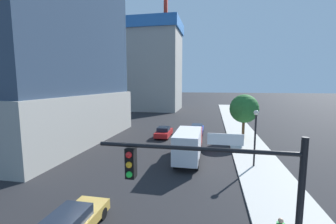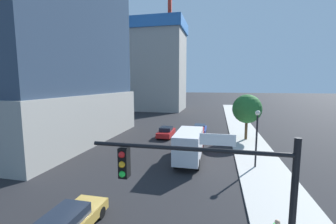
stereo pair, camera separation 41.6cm
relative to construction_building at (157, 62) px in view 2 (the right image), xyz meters
The scene contains 9 objects.
sidewalk 48.85m from the construction_building, 62.61° to the right, with size 4.36×120.00×0.15m, color #B2AFA8.
construction_building is the anchor object (origin of this frame).
traffic_light_pole 60.82m from the construction_building, 73.17° to the right, with size 6.54×0.48×5.92m.
street_lamp 49.44m from the construction_building, 64.31° to the right, with size 0.44×0.44×5.14m.
street_tree 40.47m from the construction_building, 57.13° to the right, with size 3.84×3.84×6.07m.
car_blue 36.28m from the construction_building, 63.83° to the right, with size 1.89×4.49×1.45m.
car_gold 57.71m from the construction_building, 79.37° to the right, with size 1.82×4.43×1.45m.
car_red 37.57m from the construction_building, 72.86° to the right, with size 1.91×4.44×1.49m.
box_truck 46.84m from the construction_building, 70.77° to the right, with size 2.30×7.94×3.15m.
Camera 2 is at (4.89, -2.83, 7.61)m, focal length 24.02 mm.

